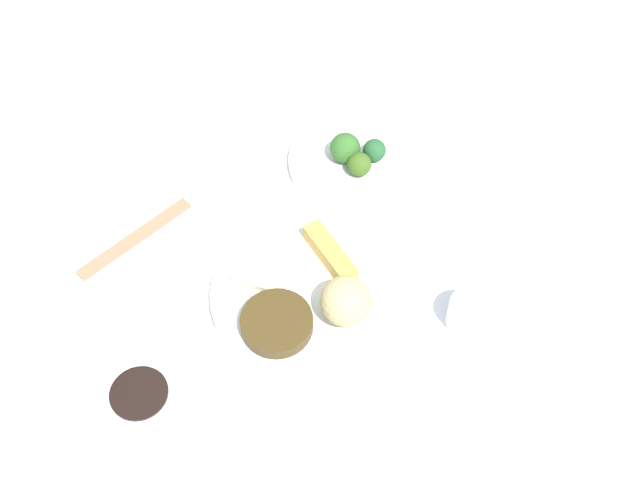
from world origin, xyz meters
The scene contains 14 objects.
tabletop centered at (0.00, 0.00, 0.01)m, with size 2.20×2.20×0.02m, color white.
main_plate centered at (0.00, -0.01, 0.03)m, with size 0.27×0.27×0.02m, color white.
rice_scoop centered at (-0.07, 0.01, 0.07)m, with size 0.07×0.07×0.07m, color tan.
spring_roll centered at (-0.03, -0.08, 0.05)m, with size 0.11×0.03×0.03m, color gold.
crab_rangoon_wonton centered at (0.06, -0.04, 0.04)m, with size 0.08×0.08×0.01m, color beige.
stir_fry_heap centered at (0.02, 0.05, 0.05)m, with size 0.10×0.10×0.02m, color #413215.
broccoli_plate centered at (-0.04, -0.28, 0.03)m, with size 0.22×0.22×0.01m, color white.
broccoli_floret_0 centered at (-0.07, -0.29, 0.05)m, with size 0.04×0.04×0.04m, color #26572E.
broccoli_floret_1 centered at (-0.02, -0.28, 0.06)m, with size 0.05×0.05×0.05m, color #316426.
broccoli_floret_2 centered at (-0.05, -0.26, 0.05)m, with size 0.04×0.04×0.04m, color #3B5D1E.
soy_sauce_bowl centered at (0.18, 0.19, 0.04)m, with size 0.09×0.09×0.03m, color white.
soy_sauce_bowl_liquid centered at (0.18, 0.19, 0.05)m, with size 0.08×0.08×0.00m, color black.
teacup centered at (-0.24, -0.01, 0.04)m, with size 0.06×0.06×0.05m, color white.
chopsticks_pair centered at (0.27, -0.07, 0.02)m, with size 0.20×0.02×0.01m, color #A87153.
Camera 1 is at (-0.13, 0.58, 1.01)m, focal length 44.06 mm.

